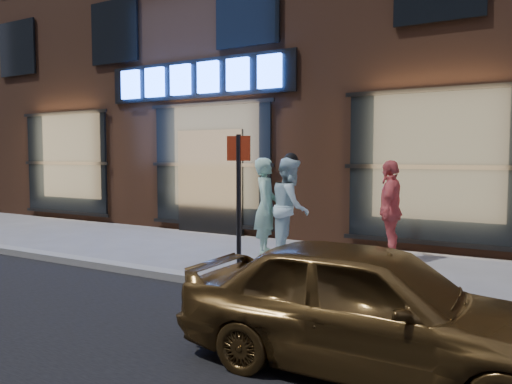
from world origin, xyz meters
TOP-DOWN VIEW (x-y plane):
  - ground at (0.00, 0.00)m, footprint 90.00×90.00m
  - curb at (0.00, 0.00)m, footprint 60.00×0.25m
  - storefront_building at (-0.00, 7.99)m, footprint 30.20×8.28m
  - man_bowtie at (2.35, 2.37)m, footprint 0.62×0.75m
  - man_cap at (2.82, 2.43)m, footprint 0.94×1.05m
  - passerby at (4.45, 3.00)m, footprint 0.54×1.06m
  - gold_sedan at (5.51, -1.60)m, footprint 3.26×1.32m
  - sign_post at (3.18, 0.10)m, footprint 0.33×0.08m

SIDE VIEW (x-z plane):
  - ground at x=0.00m, z-range 0.00..0.00m
  - curb at x=0.00m, z-range 0.00..0.12m
  - gold_sedan at x=5.51m, z-range 0.00..1.11m
  - passerby at x=4.45m, z-range 0.00..1.73m
  - man_bowtie at x=2.35m, z-range 0.00..1.77m
  - man_cap at x=2.82m, z-range 0.00..1.78m
  - sign_post at x=3.18m, z-range 0.22..2.31m
  - storefront_building at x=0.00m, z-range 0.00..10.30m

